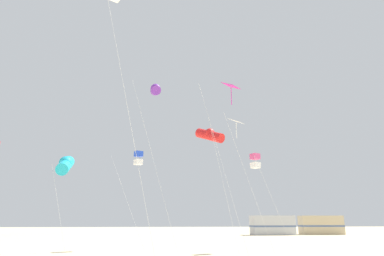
{
  "coord_description": "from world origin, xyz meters",
  "views": [
    {
      "loc": [
        -1.83,
        -5.78,
        2.26
      ],
      "look_at": [
        -0.3,
        11.36,
        6.96
      ],
      "focal_mm": 31.29,
      "sensor_mm": 36.0,
      "label": 1
    }
  ],
  "objects_px": {
    "kite_box_rainbow": "(255,161)",
    "rv_van_silver": "(272,225)",
    "kite_tube_scarlet": "(210,135)",
    "rv_van_tan": "(321,225)",
    "kite_box_blue": "(138,158)",
    "kite_tube_cyan": "(66,165)",
    "kite_tube_violet": "(155,90)",
    "kite_diamond_magenta": "(230,92)",
    "kite_diamond_white": "(237,126)"
  },
  "relations": [
    {
      "from": "kite_box_rainbow",
      "to": "rv_van_silver",
      "type": "distance_m",
      "value": 27.43
    },
    {
      "from": "kite_tube_scarlet",
      "to": "rv_van_tan",
      "type": "relative_size",
      "value": 1.37
    },
    {
      "from": "kite_box_blue",
      "to": "rv_van_silver",
      "type": "bearing_deg",
      "value": 50.34
    },
    {
      "from": "rv_van_silver",
      "to": "rv_van_tan",
      "type": "distance_m",
      "value": 8.08
    },
    {
      "from": "kite_tube_cyan",
      "to": "kite_tube_violet",
      "type": "height_order",
      "value": "kite_tube_violet"
    },
    {
      "from": "rv_van_silver",
      "to": "kite_tube_scarlet",
      "type": "bearing_deg",
      "value": -119.74
    },
    {
      "from": "kite_tube_cyan",
      "to": "kite_tube_scarlet",
      "type": "bearing_deg",
      "value": 21.36
    },
    {
      "from": "kite_tube_scarlet",
      "to": "rv_van_silver",
      "type": "relative_size",
      "value": 1.36
    },
    {
      "from": "kite_diamond_magenta",
      "to": "kite_box_rainbow",
      "type": "relative_size",
      "value": 1.4
    },
    {
      "from": "kite_diamond_white",
      "to": "kite_tube_scarlet",
      "type": "bearing_deg",
      "value": 125.67
    },
    {
      "from": "kite_diamond_white",
      "to": "rv_van_silver",
      "type": "xyz_separation_m",
      "value": [
        11.64,
        29.28,
        -6.99
      ]
    },
    {
      "from": "kite_diamond_magenta",
      "to": "rv_van_tan",
      "type": "bearing_deg",
      "value": 58.24
    },
    {
      "from": "kite_tube_cyan",
      "to": "kite_diamond_magenta",
      "type": "height_order",
      "value": "kite_diamond_magenta"
    },
    {
      "from": "kite_box_blue",
      "to": "kite_diamond_white",
      "type": "height_order",
      "value": "kite_diamond_white"
    },
    {
      "from": "kite_tube_scarlet",
      "to": "kite_tube_cyan",
      "type": "bearing_deg",
      "value": -158.64
    },
    {
      "from": "kite_diamond_white",
      "to": "rv_van_tan",
      "type": "height_order",
      "value": "kite_diamond_white"
    },
    {
      "from": "kite_tube_cyan",
      "to": "kite_tube_scarlet",
      "type": "relative_size",
      "value": 0.68
    },
    {
      "from": "kite_diamond_white",
      "to": "rv_van_tan",
      "type": "relative_size",
      "value": 1.36
    },
    {
      "from": "kite_tube_violet",
      "to": "kite_box_rainbow",
      "type": "distance_m",
      "value": 9.53
    },
    {
      "from": "kite_box_rainbow",
      "to": "rv_van_tan",
      "type": "height_order",
      "value": "kite_box_rainbow"
    },
    {
      "from": "kite_box_blue",
      "to": "kite_tube_violet",
      "type": "relative_size",
      "value": 0.64
    },
    {
      "from": "kite_tube_cyan",
      "to": "kite_tube_violet",
      "type": "relative_size",
      "value": 0.49
    },
    {
      "from": "rv_van_tan",
      "to": "kite_diamond_white",
      "type": "bearing_deg",
      "value": -120.08
    },
    {
      "from": "kite_box_blue",
      "to": "kite_tube_violet",
      "type": "bearing_deg",
      "value": -73.24
    },
    {
      "from": "kite_diamond_white",
      "to": "kite_box_rainbow",
      "type": "relative_size",
      "value": 1.23
    },
    {
      "from": "kite_diamond_magenta",
      "to": "kite_diamond_white",
      "type": "bearing_deg",
      "value": 71.65
    },
    {
      "from": "kite_tube_cyan",
      "to": "kite_box_rainbow",
      "type": "relative_size",
      "value": 0.83
    },
    {
      "from": "kite_box_rainbow",
      "to": "kite_diamond_magenta",
      "type": "bearing_deg",
      "value": -114.97
    },
    {
      "from": "kite_box_rainbow",
      "to": "kite_tube_cyan",
      "type": "bearing_deg",
      "value": -157.27
    },
    {
      "from": "kite_box_rainbow",
      "to": "rv_van_silver",
      "type": "xyz_separation_m",
      "value": [
        9.33,
        25.24,
        -5.29
      ]
    },
    {
      "from": "kite_diamond_white",
      "to": "rv_van_tan",
      "type": "distance_m",
      "value": 36.76
    },
    {
      "from": "kite_tube_violet",
      "to": "kite_box_rainbow",
      "type": "height_order",
      "value": "kite_tube_violet"
    },
    {
      "from": "kite_box_rainbow",
      "to": "kite_diamond_white",
      "type": "bearing_deg",
      "value": -119.73
    },
    {
      "from": "kite_tube_violet",
      "to": "rv_van_silver",
      "type": "height_order",
      "value": "kite_tube_violet"
    },
    {
      "from": "rv_van_silver",
      "to": "kite_tube_violet",
      "type": "bearing_deg",
      "value": -126.28
    },
    {
      "from": "kite_box_rainbow",
      "to": "rv_van_tan",
      "type": "relative_size",
      "value": 1.11
    },
    {
      "from": "kite_diamond_magenta",
      "to": "kite_box_rainbow",
      "type": "distance_m",
      "value": 8.46
    },
    {
      "from": "kite_diamond_magenta",
      "to": "kite_tube_scarlet",
      "type": "distance_m",
      "value": 5.52
    },
    {
      "from": "kite_box_blue",
      "to": "kite_diamond_white",
      "type": "bearing_deg",
      "value": -43.99
    },
    {
      "from": "kite_tube_cyan",
      "to": "kite_diamond_white",
      "type": "distance_m",
      "value": 11.16
    },
    {
      "from": "kite_tube_scarlet",
      "to": "kite_box_rainbow",
      "type": "height_order",
      "value": "kite_tube_scarlet"
    },
    {
      "from": "kite_box_blue",
      "to": "kite_tube_scarlet",
      "type": "xyz_separation_m",
      "value": [
        5.46,
        -4.6,
        0.99
      ]
    },
    {
      "from": "kite_tube_violet",
      "to": "kite_diamond_magenta",
      "type": "bearing_deg",
      "value": -49.42
    },
    {
      "from": "kite_tube_scarlet",
      "to": "rv_van_silver",
      "type": "height_order",
      "value": "kite_tube_scarlet"
    },
    {
      "from": "kite_tube_violet",
      "to": "kite_box_rainbow",
      "type": "xyz_separation_m",
      "value": [
        7.93,
        1.87,
        -4.94
      ]
    },
    {
      "from": "kite_box_blue",
      "to": "kite_diamond_white",
      "type": "xyz_separation_m",
      "value": [
        7.02,
        -6.77,
        1.12
      ]
    },
    {
      "from": "kite_tube_cyan",
      "to": "kite_box_blue",
      "type": "distance_m",
      "value": 9.13
    },
    {
      "from": "rv_van_silver",
      "to": "kite_diamond_magenta",
      "type": "bearing_deg",
      "value": -115.15
    },
    {
      "from": "kite_tube_scarlet",
      "to": "kite_tube_violet",
      "type": "xyz_separation_m",
      "value": [
        -4.07,
        -0.0,
        3.38
      ]
    },
    {
      "from": "kite_diamond_magenta",
      "to": "kite_tube_violet",
      "type": "bearing_deg",
      "value": 130.58
    }
  ]
}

